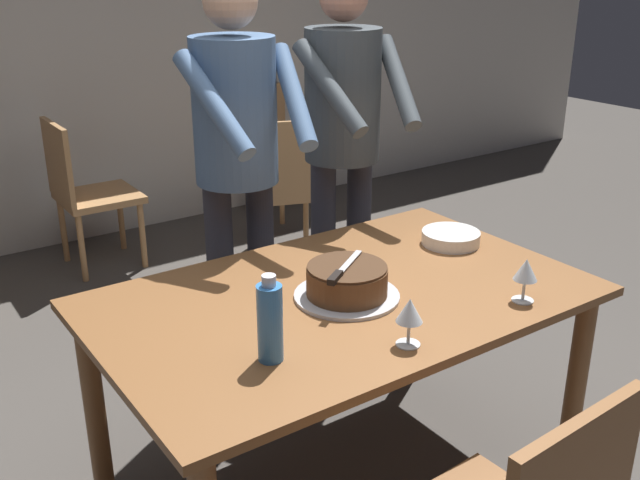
# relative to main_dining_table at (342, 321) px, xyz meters

# --- Properties ---
(back_wall) EXTENTS (10.00, 0.12, 2.70)m
(back_wall) POSITION_rel_main_dining_table_xyz_m (0.00, 2.98, 0.70)
(back_wall) COLOR beige
(back_wall) RESTS_ON ground_plane
(main_dining_table) EXTENTS (1.59, 0.99, 0.75)m
(main_dining_table) POSITION_rel_main_dining_table_xyz_m (0.00, 0.00, 0.00)
(main_dining_table) COLOR brown
(main_dining_table) RESTS_ON ground_plane
(cake_on_platter) EXTENTS (0.34, 0.34, 0.11)m
(cake_on_platter) POSITION_rel_main_dining_table_xyz_m (-0.01, -0.03, 0.15)
(cake_on_platter) COLOR silver
(cake_on_platter) RESTS_ON main_dining_table
(cake_knife) EXTENTS (0.24, 0.17, 0.02)m
(cake_knife) POSITION_rel_main_dining_table_xyz_m (-0.07, -0.07, 0.22)
(cake_knife) COLOR silver
(cake_knife) RESTS_ON cake_on_platter
(plate_stack) EXTENTS (0.22, 0.22, 0.05)m
(plate_stack) POSITION_rel_main_dining_table_xyz_m (0.60, 0.12, 0.13)
(plate_stack) COLOR white
(plate_stack) RESTS_ON main_dining_table
(wine_glass_near) EXTENTS (0.08, 0.08, 0.14)m
(wine_glass_near) POSITION_rel_main_dining_table_xyz_m (-0.05, -0.37, 0.20)
(wine_glass_near) COLOR silver
(wine_glass_near) RESTS_ON main_dining_table
(wine_glass_far) EXTENTS (0.08, 0.08, 0.14)m
(wine_glass_far) POSITION_rel_main_dining_table_xyz_m (0.44, -0.37, 0.20)
(wine_glass_far) COLOR silver
(wine_glass_far) RESTS_ON main_dining_table
(water_bottle) EXTENTS (0.07, 0.07, 0.25)m
(water_bottle) POSITION_rel_main_dining_table_xyz_m (-0.41, -0.22, 0.22)
(water_bottle) COLOR #387AC6
(water_bottle) RESTS_ON main_dining_table
(person_cutting_cake) EXTENTS (0.47, 0.56, 1.72)m
(person_cutting_cake) POSITION_rel_main_dining_table_xyz_m (0.02, 0.71, 0.43)
(person_cutting_cake) COLOR #2D2D38
(person_cutting_cake) RESTS_ON ground_plane
(person_standing_beside) EXTENTS (0.46, 0.57, 1.72)m
(person_standing_beside) POSITION_rel_main_dining_table_xyz_m (0.54, 0.74, 0.43)
(person_standing_beside) COLOR #2D2D38
(person_standing_beside) RESTS_ON ground_plane
(background_chair_0) EXTENTS (0.57, 0.57, 0.90)m
(background_chair_0) POSITION_rel_main_dining_table_xyz_m (0.94, 1.84, -0.16)
(background_chair_0) COLOR tan
(background_chair_0) RESTS_ON ground_plane
(background_chair_1) EXTENTS (0.44, 0.44, 0.90)m
(background_chair_1) POSITION_rel_main_dining_table_xyz_m (-0.08, 2.43, -0.16)
(background_chair_1) COLOR tan
(background_chair_1) RESTS_ON ground_plane
(background_chair_2) EXTENTS (0.52, 0.52, 0.90)m
(background_chair_2) POSITION_rel_main_dining_table_xyz_m (1.39, 2.70, -0.16)
(background_chair_2) COLOR tan
(background_chair_2) RESTS_ON ground_plane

